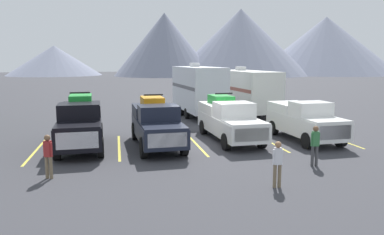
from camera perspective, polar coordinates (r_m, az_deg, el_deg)
name	(u,v)px	position (r m, az deg, el deg)	size (l,w,h in m)	color
ground_plane	(197,145)	(18.99, 0.82, -4.20)	(240.00, 240.00, 0.00)	#38383D
pickup_truck_a	(80,123)	(19.09, -16.46, -0.75)	(2.31, 5.92, 2.64)	black
pickup_truck_b	(156,123)	(18.73, -5.41, -0.78)	(2.29, 5.90, 2.51)	black
pickup_truck_c	(229,119)	(20.19, 5.55, -0.22)	(2.30, 5.98, 2.44)	white
pickup_truck_d	(304,120)	(20.92, 16.50, -0.35)	(2.28, 5.41, 2.10)	white
lot_stripe_a	(36,151)	(19.34, -22.44, -4.63)	(0.12, 5.50, 0.01)	gold
lot_stripe_b	(119,147)	(18.96, -10.92, -4.37)	(0.12, 5.50, 0.01)	gold
lot_stripe_c	(196,144)	(19.35, 0.58, -3.94)	(0.12, 5.50, 0.01)	gold
lot_stripe_d	(267,140)	(20.48, 11.21, -3.41)	(0.12, 5.50, 0.01)	gold
lot_stripe_e	(333,138)	(22.22, 20.44, -2.84)	(0.12, 5.50, 0.01)	gold
camper_trailer_a	(198,89)	(28.37, 0.97, 4.39)	(2.97, 7.95, 4.01)	silver
camper_trailer_b	(246,90)	(29.22, 8.14, 4.13)	(3.05, 8.71, 3.70)	silver
person_a	(48,153)	(14.51, -20.85, -5.09)	(0.33, 0.27, 1.61)	#726047
person_b	(315,143)	(15.91, 18.04, -3.69)	(0.36, 0.22, 1.64)	#3F3F42
person_c	(278,161)	(12.96, 12.77, -6.42)	(0.35, 0.22, 1.58)	#726047
mountain_ridge	(211,45)	(106.42, 2.90, 10.79)	(140.79, 42.22, 17.95)	gray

